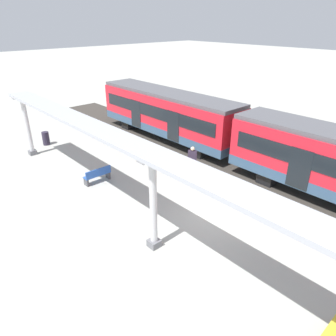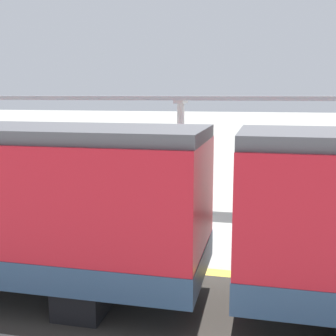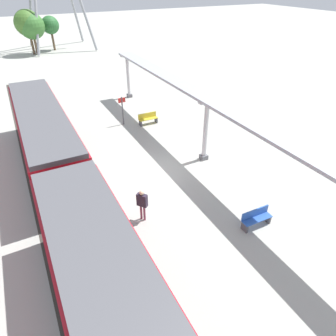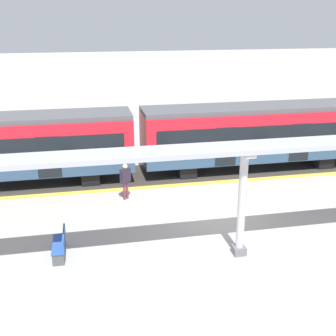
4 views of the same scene
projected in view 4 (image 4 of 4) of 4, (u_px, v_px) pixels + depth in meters
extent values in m
plane|color=#A6A69D|center=(214.00, 214.00, 18.44)|extent=(176.00, 176.00, 0.00)
cube|color=yellow|center=(193.00, 184.00, 21.71)|extent=(0.40, 32.48, 0.01)
cube|color=#38332D|center=(185.00, 172.00, 23.38)|extent=(3.20, 44.48, 0.01)
cube|color=red|center=(7.00, 147.00, 21.06)|extent=(2.60, 12.19, 2.60)
cube|color=navy|center=(9.00, 167.00, 21.41)|extent=(2.63, 12.21, 0.55)
cube|color=#515156|center=(3.00, 118.00, 20.59)|extent=(2.39, 12.19, 0.24)
cube|color=black|center=(2.00, 149.00, 19.75)|extent=(0.03, 11.22, 0.84)
cube|color=black|center=(49.00, 158.00, 20.31)|extent=(0.04, 1.10, 2.00)
cube|color=black|center=(90.00, 173.00, 22.33)|extent=(2.21, 0.90, 0.64)
cube|color=red|center=(254.00, 134.00, 23.45)|extent=(2.60, 12.19, 2.60)
cube|color=navy|center=(253.00, 152.00, 23.79)|extent=(2.63, 12.21, 0.55)
cube|color=#515156|center=(256.00, 108.00, 22.98)|extent=(2.39, 12.19, 0.24)
cube|color=black|center=(264.00, 134.00, 22.13)|extent=(0.03, 11.22, 0.84)
cube|color=black|center=(226.00, 147.00, 21.94)|extent=(0.04, 1.10, 2.00)
cube|color=black|center=(300.00, 143.00, 22.70)|extent=(0.04, 1.10, 2.00)
cube|color=black|center=(317.00, 158.00, 24.72)|extent=(2.21, 0.90, 0.64)
cube|color=black|center=(184.00, 166.00, 23.26)|extent=(2.21, 0.90, 0.64)
cube|color=slate|center=(239.00, 250.00, 15.32)|extent=(0.44, 0.44, 0.30)
cylinder|color=silver|center=(242.00, 202.00, 14.69)|extent=(0.28, 0.28, 3.44)
cube|color=silver|center=(245.00, 152.00, 14.10)|extent=(1.10, 0.36, 0.12)
cube|color=#A8AAB2|center=(251.00, 147.00, 14.09)|extent=(1.20, 26.14, 0.16)
cube|color=#2A55AD|center=(59.00, 244.00, 15.13)|extent=(1.51, 0.46, 0.04)
cube|color=#2A55AD|center=(64.00, 238.00, 15.09)|extent=(1.50, 0.08, 0.40)
cube|color=#4C4C51|center=(58.00, 260.00, 14.59)|extent=(0.10, 0.40, 0.42)
cube|color=#4C4C51|center=(60.00, 241.00, 15.83)|extent=(0.10, 0.40, 0.42)
cylinder|color=brown|center=(124.00, 191.00, 19.74)|extent=(0.11, 0.11, 0.85)
cylinder|color=brown|center=(127.00, 190.00, 19.87)|extent=(0.11, 0.11, 0.85)
cube|color=#2B2132|center=(125.00, 175.00, 19.56)|extent=(0.48, 0.53, 0.63)
sphere|color=beige|center=(125.00, 166.00, 19.41)|extent=(0.23, 0.23, 0.23)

